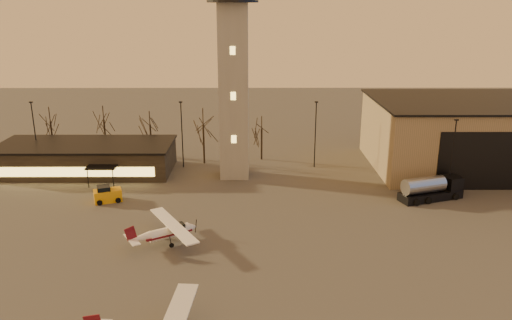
# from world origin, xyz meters

# --- Properties ---
(ground) EXTENTS (220.00, 220.00, 0.00)m
(ground) POSITION_xyz_m (0.00, 0.00, 0.00)
(ground) COLOR #464341
(ground) RESTS_ON ground
(control_tower) EXTENTS (6.80, 6.80, 32.60)m
(control_tower) POSITION_xyz_m (0.00, 30.00, 16.33)
(control_tower) COLOR gray
(control_tower) RESTS_ON ground
(hangar) EXTENTS (30.60, 20.60, 10.30)m
(hangar) POSITION_xyz_m (36.00, 33.98, 5.15)
(hangar) COLOR #977E62
(hangar) RESTS_ON ground
(terminal) EXTENTS (25.40, 12.20, 4.30)m
(terminal) POSITION_xyz_m (-21.99, 31.98, 2.16)
(terminal) COLOR black
(terminal) RESTS_ON ground
(light_poles) EXTENTS (58.50, 12.25, 10.14)m
(light_poles) POSITION_xyz_m (0.50, 31.00, 5.41)
(light_poles) COLOR black
(light_poles) RESTS_ON ground
(tree_row) EXTENTS (37.20, 9.20, 8.80)m
(tree_row) POSITION_xyz_m (-13.70, 39.16, 5.94)
(tree_row) COLOR black
(tree_row) RESTS_ON ground
(cessna_rear) EXTENTS (8.10, 9.40, 2.80)m
(cessna_rear) POSITION_xyz_m (-5.90, 8.72, 0.96)
(cessna_rear) COLOR white
(cessna_rear) RESTS_ON ground
(fuel_truck) EXTENTS (8.63, 4.92, 3.08)m
(fuel_truck) POSITION_xyz_m (25.21, 20.62, 1.22)
(fuel_truck) COLOR black
(fuel_truck) RESTS_ON ground
(service_cart) EXTENTS (3.75, 3.02, 2.11)m
(service_cart) POSITION_xyz_m (-15.68, 20.05, 0.81)
(service_cart) COLOR #EAA00D
(service_cart) RESTS_ON ground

